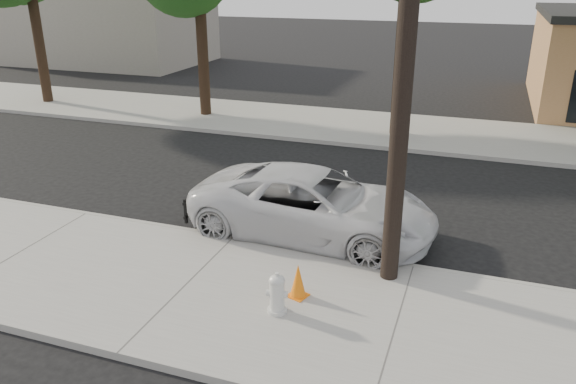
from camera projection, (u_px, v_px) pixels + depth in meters
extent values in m
plane|color=black|center=(268.00, 208.00, 14.54)|extent=(120.00, 120.00, 0.00)
cube|color=gray|center=(186.00, 288.00, 10.74)|extent=(90.00, 4.40, 0.15)
cube|color=gray|center=(347.00, 126.00, 21.97)|extent=(90.00, 5.00, 0.15)
cube|color=#9E9B93|center=(234.00, 239.00, 12.67)|extent=(90.00, 0.12, 0.16)
cube|color=gray|center=(97.00, 23.00, 37.36)|extent=(14.00, 8.00, 5.00)
cylinder|color=black|center=(406.00, 40.00, 9.35)|extent=(0.34, 0.34, 9.00)
cylinder|color=black|center=(40.00, 51.00, 25.01)|extent=(0.44, 0.44, 4.50)
cylinder|color=black|center=(203.00, 62.00, 22.75)|extent=(0.44, 0.44, 4.25)
cylinder|color=black|center=(400.00, 68.00, 19.83)|extent=(0.44, 0.44, 4.75)
imported|color=silver|center=(314.00, 204.00, 12.76)|extent=(5.70, 2.84, 1.55)
cylinder|color=silver|center=(277.00, 310.00, 9.84)|extent=(0.35, 0.35, 0.07)
cylinder|color=silver|center=(277.00, 297.00, 9.74)|extent=(0.26, 0.26, 0.60)
ellipsoid|color=silver|center=(277.00, 281.00, 9.62)|extent=(0.29, 0.29, 0.20)
cylinder|color=silver|center=(277.00, 294.00, 9.72)|extent=(0.39, 0.18, 0.12)
cylinder|color=silver|center=(277.00, 294.00, 9.72)|extent=(0.18, 0.22, 0.15)
cube|color=orange|center=(298.00, 295.00, 10.32)|extent=(0.42, 0.42, 0.02)
cone|color=orange|center=(298.00, 280.00, 10.21)|extent=(0.38, 0.38, 0.65)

